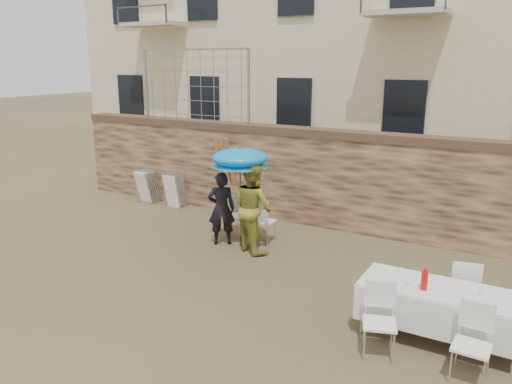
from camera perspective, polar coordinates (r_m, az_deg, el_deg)
The scene contains 16 objects.
ground at distance 8.14m, azimuth -10.43°, elevation -12.70°, with size 80.00×80.00×0.00m, color brown.
stone_wall at distance 11.78m, azimuth 5.06°, elevation 1.84°, with size 13.00×0.50×2.20m, color brown.
chain_link_fence at distance 13.03m, azimuth -7.06°, elevation 11.91°, with size 3.20×0.06×1.80m, color gray, non-canonical shape.
man_suit at distance 10.32m, azimuth -3.97°, elevation -1.90°, with size 0.56×0.37×1.54m, color black.
woman_dress at distance 9.90m, azimuth -0.37°, elevation -1.77°, with size 0.88×0.68×1.81m, color gold.
umbrella at distance 9.95m, azimuth -1.84°, elevation 3.57°, with size 1.18×1.18×1.91m.
couple_chair_left at distance 10.84m, azimuth -2.34°, elevation -2.64°, with size 0.48×0.48×0.96m, color white, non-canonical shape.
couple_chair_right at distance 10.51m, azimuth 0.90°, elevation -3.21°, with size 0.48×0.48×0.96m, color white, non-canonical shape.
banquet_table at distance 7.24m, azimuth 20.39°, elevation -10.60°, with size 2.10×0.85×0.78m.
soda_bottle at distance 7.06m, azimuth 18.69°, elevation -9.55°, with size 0.09×0.09×0.26m, color red.
table_chair_front_left at distance 6.79m, azimuth 13.94°, elevation -14.19°, with size 0.48×0.48×0.96m, color white, non-canonical shape.
table_chair_front_right at distance 6.64m, azimuth 23.44°, elevation -15.76°, with size 0.48×0.48×0.96m, color white, non-canonical shape.
table_chair_back at distance 8.05m, azimuth 22.64°, elevation -10.19°, with size 0.48×0.48×0.96m, color white, non-canonical shape.
chair_stack_left at distance 13.88m, azimuth -11.73°, elevation 0.85°, with size 0.46×0.55×0.92m, color white, non-canonical shape.
chair_stack_right at distance 13.32m, azimuth -8.81°, elevation 0.40°, with size 0.46×0.47×0.92m, color white, non-canonical shape.
wood_planks at distance 12.34m, azimuth -2.86°, elevation 1.99°, with size 0.70×0.20×2.00m, color #A37749, non-canonical shape.
Camera 1 is at (4.76, -5.45, 3.71)m, focal length 35.00 mm.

